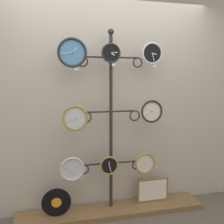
{
  "coord_description": "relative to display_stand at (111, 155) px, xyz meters",
  "views": [
    {
      "loc": [
        -0.73,
        -2.49,
        1.56
      ],
      "look_at": [
        0.0,
        0.36,
        1.2
      ],
      "focal_mm": 42.0,
      "sensor_mm": 36.0,
      "label": 1
    }
  ],
  "objects": [
    {
      "name": "clock_bottom_left",
      "position": [
        -0.47,
        -0.11,
        -0.09
      ],
      "size": [
        0.27,
        0.04,
        0.27
      ],
      "color": "silver"
    },
    {
      "name": "price_tag_lower",
      "position": [
        0.5,
        -0.08,
        1.03
      ],
      "size": [
        0.04,
        0.0,
        0.03
      ],
      "color": "white"
    },
    {
      "name": "clock_middle_left",
      "position": [
        -0.42,
        -0.1,
        0.47
      ],
      "size": [
        0.28,
        0.04,
        0.28
      ],
      "color": "silver"
    },
    {
      "name": "display_stand",
      "position": [
        0.0,
        0.0,
        0.0
      ],
      "size": [
        0.76,
        0.44,
        2.13
      ],
      "color": "#282623",
      "rests_on": "ground_plane"
    },
    {
      "name": "shop_wall",
      "position": [
        0.0,
        0.16,
        0.71
      ],
      "size": [
        4.4,
        0.04,
        2.8
      ],
      "color": "#BCB2A3",
      "rests_on": "ground_plane"
    },
    {
      "name": "clock_top_center",
      "position": [
        -0.02,
        -0.08,
        1.16
      ],
      "size": [
        0.22,
        0.04,
        0.22
      ],
      "color": "black"
    },
    {
      "name": "clock_bottom_center",
      "position": [
        -0.04,
        -0.09,
        -0.1
      ],
      "size": [
        0.22,
        0.04,
        0.22
      ],
      "color": "black"
    },
    {
      "name": "clock_top_left",
      "position": [
        -0.44,
        -0.08,
        1.16
      ],
      "size": [
        0.31,
        0.04,
        0.31
      ],
      "color": "#4C84B2"
    },
    {
      "name": "price_tag_mid",
      "position": [
        0.01,
        -0.08,
        1.04
      ],
      "size": [
        0.04,
        0.0,
        0.03
      ],
      "color": "white"
    },
    {
      "name": "clock_top_right",
      "position": [
        0.46,
        -0.08,
        1.17
      ],
      "size": [
        0.25,
        0.04,
        0.25
      ],
      "color": "black"
    },
    {
      "name": "clock_middle_right",
      "position": [
        0.47,
        -0.08,
        0.51
      ],
      "size": [
        0.27,
        0.04,
        0.27
      ],
      "color": "silver"
    },
    {
      "name": "clock_bottom_right",
      "position": [
        0.39,
        -0.08,
        -0.11
      ],
      "size": [
        0.25,
        0.04,
        0.25
      ],
      "color": "silver"
    },
    {
      "name": "vinyl_record",
      "position": [
        -0.64,
        -0.09,
        -0.47
      ],
      "size": [
        0.32,
        0.01,
        0.32
      ],
      "color": "black",
      "rests_on": "low_shelf"
    },
    {
      "name": "picture_frame",
      "position": [
        0.53,
        -0.01,
        -0.48
      ],
      "size": [
        0.4,
        0.02,
        0.29
      ],
      "color": "olive",
      "rests_on": "low_shelf"
    },
    {
      "name": "price_tag_upper",
      "position": [
        -0.4,
        -0.08,
        0.99
      ],
      "size": [
        0.04,
        0.0,
        0.03
      ],
      "color": "white"
    },
    {
      "name": "low_shelf",
      "position": [
        0.0,
        -0.06,
        -0.66
      ],
      "size": [
        2.2,
        0.36,
        0.06
      ],
      "color": "brown",
      "rests_on": "ground_plane"
    }
  ]
}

